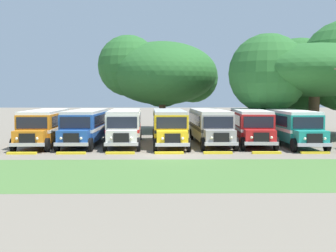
# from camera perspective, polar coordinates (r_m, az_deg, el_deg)

# --- Properties ---
(ground_plane) EXTENTS (220.00, 220.00, 0.00)m
(ground_plane) POSITION_cam_1_polar(r_m,az_deg,el_deg) (30.80, 0.16, -3.67)
(ground_plane) COLOR slate
(foreground_grass_strip) EXTENTS (80.00, 9.80, 0.01)m
(foreground_grass_strip) POSITION_cam_1_polar(r_m,az_deg,el_deg) (23.82, 0.49, -5.93)
(foreground_grass_strip) COLOR #4C7538
(foreground_grass_strip) RESTS_ON ground_plane
(parked_bus_slot_0) EXTENTS (2.99, 10.88, 2.82)m
(parked_bus_slot_0) POSITION_cam_1_polar(r_m,az_deg,el_deg) (38.44, -15.21, 0.09)
(parked_bus_slot_0) COLOR orange
(parked_bus_slot_0) RESTS_ON ground_plane
(parked_bus_slot_1) EXTENTS (2.87, 10.86, 2.82)m
(parked_bus_slot_1) POSITION_cam_1_polar(r_m,az_deg,el_deg) (37.92, -10.26, 0.12)
(parked_bus_slot_1) COLOR #23519E
(parked_bus_slot_1) RESTS_ON ground_plane
(parked_bus_slot_2) EXTENTS (2.99, 10.88, 2.82)m
(parked_bus_slot_2) POSITION_cam_1_polar(r_m,az_deg,el_deg) (37.56, -5.46, 0.13)
(parked_bus_slot_2) COLOR silver
(parked_bus_slot_2) RESTS_ON ground_plane
(parked_bus_slot_3) EXTENTS (2.88, 10.86, 2.82)m
(parked_bus_slot_3) POSITION_cam_1_polar(r_m,az_deg,el_deg) (37.10, 0.15, 0.10)
(parked_bus_slot_3) COLOR yellow
(parked_bus_slot_3) RESTS_ON ground_plane
(parked_bus_slot_4) EXTENTS (3.00, 10.88, 2.82)m
(parked_bus_slot_4) POSITION_cam_1_polar(r_m,az_deg,el_deg) (37.80, 5.29, 0.15)
(parked_bus_slot_4) COLOR #9E9993
(parked_bus_slot_4) RESTS_ON ground_plane
(parked_bus_slot_5) EXTENTS (3.23, 10.92, 2.82)m
(parked_bus_slot_5) POSITION_cam_1_polar(r_m,az_deg,el_deg) (38.46, 10.34, 0.17)
(parked_bus_slot_5) COLOR red
(parked_bus_slot_5) RESTS_ON ground_plane
(parked_bus_slot_6) EXTENTS (2.76, 10.85, 2.82)m
(parked_bus_slot_6) POSITION_cam_1_polar(r_m,az_deg,el_deg) (38.35, 15.16, 0.08)
(parked_bus_slot_6) COLOR teal
(parked_bus_slot_6) RESTS_ON ground_plane
(curb_wheelstop_0) EXTENTS (2.00, 0.36, 0.15)m
(curb_wheelstop_0) POSITION_cam_1_polar(r_m,az_deg,el_deg) (32.73, -17.92, -3.27)
(curb_wheelstop_0) COLOR yellow
(curb_wheelstop_0) RESTS_ON ground_plane
(curb_wheelstop_1) EXTENTS (2.00, 0.36, 0.15)m
(curb_wheelstop_1) POSITION_cam_1_polar(r_m,az_deg,el_deg) (31.91, -12.10, -3.35)
(curb_wheelstop_1) COLOR yellow
(curb_wheelstop_1) RESTS_ON ground_plane
(curb_wheelstop_2) EXTENTS (2.00, 0.36, 0.15)m
(curb_wheelstop_2) POSITION_cam_1_polar(r_m,az_deg,el_deg) (31.43, -6.04, -3.40)
(curb_wheelstop_2) COLOR yellow
(curb_wheelstop_2) RESTS_ON ground_plane
(curb_wheelstop_3) EXTENTS (2.00, 0.36, 0.15)m
(curb_wheelstop_3) POSITION_cam_1_polar(r_m,az_deg,el_deg) (31.31, 0.14, -3.40)
(curb_wheelstop_3) COLOR yellow
(curb_wheelstop_3) RESTS_ON ground_plane
(curb_wheelstop_4) EXTENTS (2.00, 0.36, 0.15)m
(curb_wheelstop_4) POSITION_cam_1_polar(r_m,az_deg,el_deg) (31.56, 6.30, -3.37)
(curb_wheelstop_4) COLOR yellow
(curb_wheelstop_4) RESTS_ON ground_plane
(curb_wheelstop_5) EXTENTS (2.00, 0.36, 0.15)m
(curb_wheelstop_5) POSITION_cam_1_polar(r_m,az_deg,el_deg) (32.16, 12.29, -3.30)
(curb_wheelstop_5) COLOR yellow
(curb_wheelstop_5) RESTS_ON ground_plane
(curb_wheelstop_6) EXTENTS (2.00, 0.36, 0.15)m
(curb_wheelstop_6) POSITION_cam_1_polar(r_m,az_deg,el_deg) (33.09, 18.01, -3.20)
(curb_wheelstop_6) COLOR yellow
(curb_wheelstop_6) RESTS_ON ground_plane
(broad_shade_tree) EXTENTS (13.34, 12.99, 10.49)m
(broad_shade_tree) POSITION_cam_1_polar(r_m,az_deg,el_deg) (50.90, -0.96, 6.61)
(broad_shade_tree) COLOR brown
(broad_shade_tree) RESTS_ON ground_plane
(secondary_tree) EXTENTS (16.82, 15.85, 11.51)m
(secondary_tree) POSITION_cam_1_polar(r_m,az_deg,el_deg) (47.05, 17.96, 6.68)
(secondary_tree) COLOR brown
(secondary_tree) RESTS_ON ground_plane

